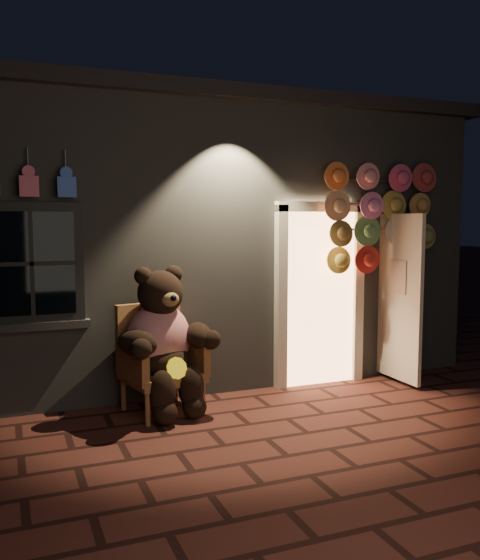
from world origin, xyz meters
TOP-DOWN VIEW (x-y plane):
  - ground at (0.00, 0.00)m, footprint 60.00×60.00m
  - shop_building at (0.00, 3.99)m, footprint 7.30×5.95m
  - wicker_armchair at (-0.70, 1.18)m, footprint 0.88×0.83m
  - teddy_bear at (-0.68, 1.04)m, footprint 1.07×0.93m
  - hat_rack at (2.04, 1.28)m, footprint 1.51×0.22m

SIDE VIEW (x-z plane):
  - ground at x=0.00m, z-range 0.00..0.00m
  - wicker_armchair at x=-0.70m, z-range 0.00..1.10m
  - teddy_bear at x=-0.68m, z-range 0.00..1.51m
  - shop_building at x=0.00m, z-range -0.02..3.49m
  - hat_rack at x=2.04m, z-range 0.71..3.38m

